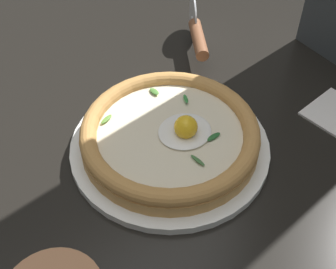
# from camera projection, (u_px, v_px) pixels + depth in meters

# --- Properties ---
(ground_plane) EXTENTS (2.40, 2.40, 0.03)m
(ground_plane) POSITION_uv_depth(u_px,v_px,m) (157.00, 142.00, 0.66)
(ground_plane) COLOR black
(ground_plane) RESTS_ON ground
(pizza_plate) EXTENTS (0.28, 0.28, 0.01)m
(pizza_plate) POSITION_uv_depth(u_px,v_px,m) (168.00, 147.00, 0.63)
(pizza_plate) COLOR white
(pizza_plate) RESTS_ON ground
(pizza) EXTENTS (0.25, 0.25, 0.06)m
(pizza) POSITION_uv_depth(u_px,v_px,m) (168.00, 135.00, 0.61)
(pizza) COLOR tan
(pizza) RESTS_ON pizza_plate
(pizza_cutter) EXTENTS (0.09, 0.15, 0.08)m
(pizza_cutter) POSITION_uv_depth(u_px,v_px,m) (197.00, 32.00, 0.77)
(pizza_cutter) COLOR silver
(pizza_cutter) RESTS_ON ground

